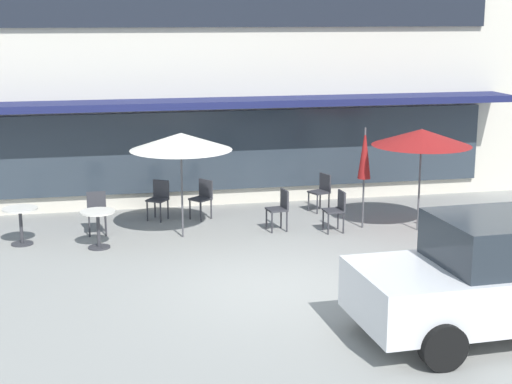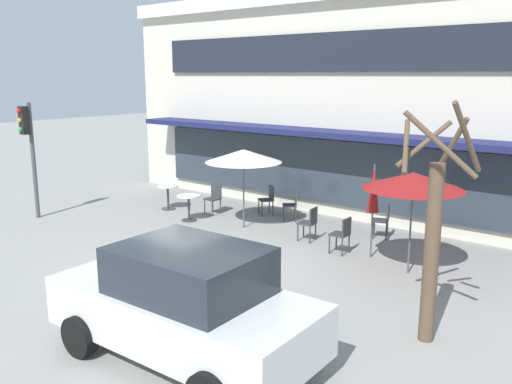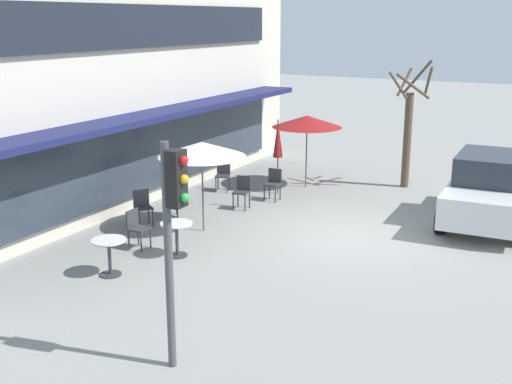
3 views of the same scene
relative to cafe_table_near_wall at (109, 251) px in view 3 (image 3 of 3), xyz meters
The scene contains 16 objects.
ground_plane 5.68m from the cafe_table_near_wall, 38.07° to the right, with size 80.00×80.00×0.00m, color gray.
building_facade 8.35m from the cafe_table_near_wall, 55.50° to the left, with size 16.69×9.10×6.67m.
cafe_table_near_wall is the anchor object (origin of this frame).
cafe_table_streetside 1.63m from the cafe_table_near_wall, 20.48° to the right, with size 0.70×0.70×0.76m.
patio_umbrella_green_folded 8.43m from the cafe_table_near_wall, ahead, with size 2.10×2.10×2.20m.
patio_umbrella_cream_folded 3.59m from the cafe_table_near_wall, ahead, with size 2.10×2.10×2.20m.
patio_umbrella_corner_open 7.26m from the cafe_table_near_wall, ahead, with size 0.28×0.28×2.20m.
cafe_chair_0 1.59m from the cafe_table_near_wall, 18.89° to the left, with size 0.41×0.41×0.89m.
cafe_chair_1 5.36m from the cafe_table_near_wall, ahead, with size 0.45×0.45×0.89m.
cafe_chair_2 6.53m from the cafe_table_near_wall, ahead, with size 0.41×0.41×0.89m.
cafe_chair_3 6.85m from the cafe_table_near_wall, 11.74° to the left, with size 0.52×0.52×0.89m.
cafe_chair_4 3.23m from the cafe_table_near_wall, 26.18° to the left, with size 0.56×0.56×0.89m.
cafe_chair_5 4.09m from the cafe_table_near_wall, 18.53° to the left, with size 0.56×0.56×0.89m.
parked_sedan 9.42m from the cafe_table_near_wall, 40.42° to the right, with size 4.27×2.15×1.76m.
street_tree 10.36m from the cafe_table_near_wall, 18.69° to the right, with size 1.36×1.37×3.84m.
traffic_light_pole 4.33m from the cafe_table_near_wall, 125.01° to the right, with size 0.26×0.44×3.40m.
Camera 3 is at (-13.67, -4.80, 5.02)m, focal length 45.00 mm.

